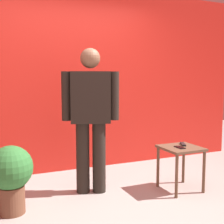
# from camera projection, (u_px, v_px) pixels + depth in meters

# --- Properties ---
(ground_plane) EXTENTS (12.00, 12.00, 0.00)m
(ground_plane) POSITION_uv_depth(u_px,v_px,m) (123.00, 211.00, 3.04)
(ground_plane) COLOR #9E9991
(back_wall_red) EXTENTS (5.62, 0.12, 2.67)m
(back_wall_red) POSITION_uv_depth(u_px,v_px,m) (75.00, 79.00, 4.37)
(back_wall_red) COLOR red
(back_wall_red) RESTS_ON ground_plane
(standing_person) EXTENTS (0.66, 0.36, 1.69)m
(standing_person) POSITION_uv_depth(u_px,v_px,m) (91.00, 113.00, 3.46)
(standing_person) COLOR black
(standing_person) RESTS_ON ground_plane
(side_table) EXTENTS (0.45, 0.45, 0.53)m
(side_table) POSITION_uv_depth(u_px,v_px,m) (181.00, 155.00, 3.58)
(side_table) COLOR brown
(side_table) RESTS_ON ground_plane
(cell_phone) EXTENTS (0.07, 0.14, 0.01)m
(cell_phone) POSITION_uv_depth(u_px,v_px,m) (180.00, 147.00, 3.52)
(cell_phone) COLOR black
(cell_phone) RESTS_ON side_table
(tv_remote) EXTENTS (0.11, 0.17, 0.02)m
(tv_remote) POSITION_uv_depth(u_px,v_px,m) (183.00, 144.00, 3.67)
(tv_remote) COLOR black
(tv_remote) RESTS_ON side_table
(potted_plant) EXTENTS (0.44, 0.44, 0.69)m
(potted_plant) POSITION_uv_depth(u_px,v_px,m) (11.00, 174.00, 2.95)
(potted_plant) COLOR brown
(potted_plant) RESTS_ON ground_plane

